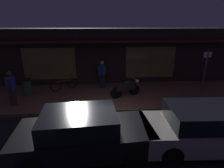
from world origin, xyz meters
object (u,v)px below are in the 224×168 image
at_px(person_photographer, 11,88).
at_px(trash_bin, 27,87).
at_px(motorcycle, 126,88).
at_px(sign_post, 205,69).
at_px(parked_car_far, 205,128).
at_px(person_bystander, 102,74).
at_px(parked_car_near, 83,133).
at_px(bicycle_parked, 64,84).

xyz_separation_m(person_photographer, trash_bin, (0.22, 1.27, -0.41)).
distance_m(motorcycle, trash_bin, 5.35).
xyz_separation_m(sign_post, parked_car_far, (-2.53, -4.42, -0.81)).
relative_size(person_bystander, trash_bin, 1.80).
relative_size(sign_post, parked_car_far, 0.57).
distance_m(person_photographer, sign_post, 10.02).
distance_m(parked_car_near, parked_car_far, 3.87).
relative_size(motorcycle, trash_bin, 1.76).
height_order(motorcycle, bicycle_parked, motorcycle).
height_order(motorcycle, parked_car_near, parked_car_near).
bearing_deg(bicycle_parked, person_bystander, 4.59).
bearing_deg(sign_post, parked_car_near, -145.45).
distance_m(person_photographer, parked_car_far, 8.24).
bearing_deg(bicycle_parked, parked_car_far, -45.51).
height_order(motorcycle, parked_car_far, parked_car_far).
xyz_separation_m(parked_car_near, parked_car_far, (3.87, -0.01, 0.00)).
height_order(person_photographer, parked_car_near, person_photographer).
xyz_separation_m(motorcycle, sign_post, (4.44, 0.28, 0.86)).
bearing_deg(trash_bin, person_bystander, 11.98).
distance_m(bicycle_parked, parked_car_far, 7.68).
bearing_deg(person_bystander, parked_car_far, -61.17).
bearing_deg(parked_car_far, person_photographer, 154.69).
height_order(motorcycle, person_photographer, person_photographer).
distance_m(motorcycle, person_photographer, 5.58).
bearing_deg(bicycle_parked, motorcycle, -21.14).
distance_m(person_bystander, trash_bin, 4.22).
xyz_separation_m(person_photographer, person_bystander, (4.33, 2.14, 0.00)).
height_order(trash_bin, parked_car_near, parked_car_near).
relative_size(bicycle_parked, person_bystander, 0.88).
height_order(bicycle_parked, person_bystander, person_bystander).
bearing_deg(motorcycle, person_bystander, 128.34).
height_order(person_photographer, parked_car_far, person_photographer).
bearing_deg(person_photographer, motorcycle, 6.34).
distance_m(bicycle_parked, parked_car_near, 5.67).
bearing_deg(parked_car_near, bicycle_parked, 105.41).
bearing_deg(person_bystander, sign_post, -12.40).
height_order(motorcycle, sign_post, sign_post).
height_order(sign_post, parked_car_far, sign_post).
relative_size(bicycle_parked, trash_bin, 1.57).
bearing_deg(trash_bin, parked_car_near, -54.96).
relative_size(motorcycle, parked_car_far, 0.39).
bearing_deg(person_bystander, bicycle_parked, -175.41).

